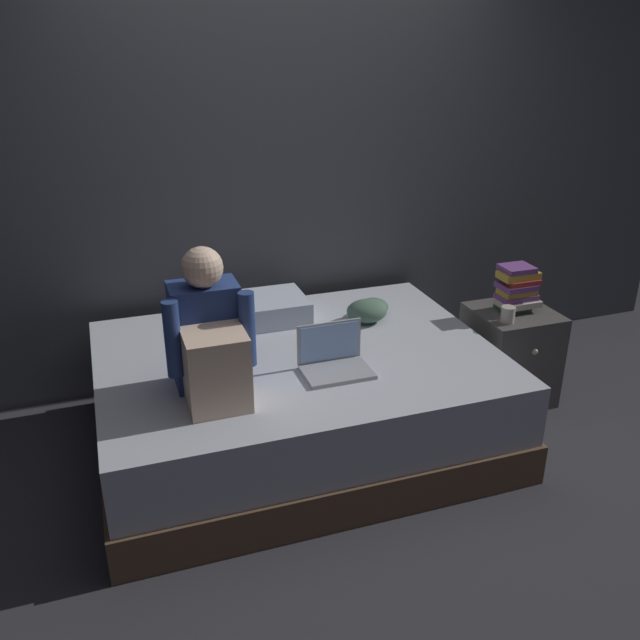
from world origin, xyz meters
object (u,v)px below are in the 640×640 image
object	(u,v)px
book_stack	(517,289)
clothes_pile	(369,310)
pillow	(255,310)
mug	(508,315)
laptop	(334,360)
bed	(298,397)
nightstand	(509,355)
person_sitting	(210,340)

from	to	relation	value
book_stack	clothes_pile	size ratio (longest dim) A/B	0.96
pillow	clothes_pile	distance (m)	0.63
pillow	mug	xyz separation A→B (m)	(1.27, -0.53, 0.01)
book_stack	mug	size ratio (longest dim) A/B	2.88
laptop	book_stack	xyz separation A→B (m)	(1.20, 0.29, 0.10)
bed	pillow	distance (m)	0.57
pillow	nightstand	bearing A→B (deg)	-16.38
bed	book_stack	xyz separation A→B (m)	(1.31, 0.05, 0.42)
pillow	book_stack	xyz separation A→B (m)	(1.41, -0.40, 0.09)
nightstand	book_stack	distance (m)	0.40
bed	clothes_pile	bearing A→B (deg)	27.91
nightstand	clothes_pile	size ratio (longest dim) A/B	2.03
nightstand	clothes_pile	distance (m)	0.88
book_stack	person_sitting	bearing A→B (deg)	-170.24
laptop	nightstand	bearing A→B (deg)	13.27
person_sitting	clothes_pile	distance (m)	1.12
laptop	mug	xyz separation A→B (m)	(1.06, 0.16, 0.02)
book_stack	clothes_pile	xyz separation A→B (m)	(-0.80, 0.21, -0.10)
nightstand	person_sitting	distance (m)	1.86
clothes_pile	mug	bearing A→B (deg)	-27.56
book_stack	mug	bearing A→B (deg)	-135.88
laptop	book_stack	size ratio (longest dim) A/B	1.23
bed	mug	world-z (taller)	mug
laptop	pillow	xyz separation A→B (m)	(-0.21, 0.69, 0.01)
pillow	book_stack	bearing A→B (deg)	-15.79
bed	mug	size ratio (longest dim) A/B	22.22
laptop	person_sitting	bearing A→B (deg)	-178.83
person_sitting	laptop	xyz separation A→B (m)	(0.58, 0.01, -0.20)
bed	clothes_pile	distance (m)	0.65
person_sitting	laptop	distance (m)	0.61
person_sitting	mug	world-z (taller)	person_sitting
nightstand	book_stack	bearing A→B (deg)	60.90
person_sitting	mug	size ratio (longest dim) A/B	7.28
nightstand	person_sitting	world-z (taller)	person_sitting
nightstand	laptop	world-z (taller)	laptop
pillow	mug	size ratio (longest dim) A/B	6.22
bed	mug	xyz separation A→B (m)	(1.17, -0.08, 0.34)
nightstand	laptop	bearing A→B (deg)	-166.73
pillow	book_stack	world-z (taller)	book_stack
bed	pillow	xyz separation A→B (m)	(-0.10, 0.45, 0.33)
bed	nightstand	xyz separation A→B (m)	(1.30, 0.04, 0.02)
person_sitting	clothes_pile	world-z (taller)	person_sitting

